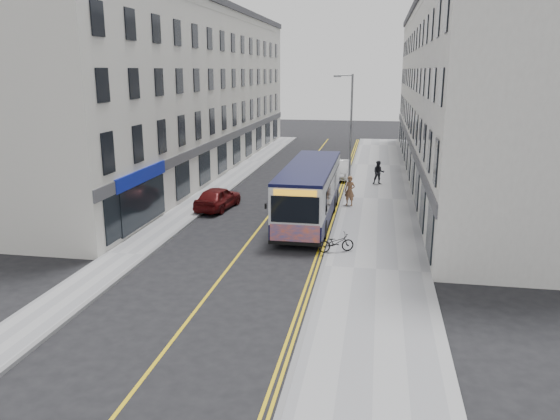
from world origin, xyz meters
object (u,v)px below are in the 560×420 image
at_px(city_bus, 310,191).
at_px(pedestrian_near, 350,191).
at_px(car_maroon, 218,198).
at_px(streetlamp, 350,129).
at_px(bicycle, 336,243).
at_px(car_white, 339,169).
at_px(pedestrian_far, 379,173).

bearing_deg(city_bus, pedestrian_near, 60.64).
bearing_deg(car_maroon, streetlamp, -133.12).
distance_m(pedestrian_near, car_maroon, 8.11).
xyz_separation_m(bicycle, car_white, (-1.20, 18.39, 0.13)).
distance_m(city_bus, car_white, 12.96).
xyz_separation_m(streetlamp, car_maroon, (-7.53, -6.11, -3.68)).
height_order(pedestrian_far, car_white, pedestrian_far).
xyz_separation_m(car_white, car_maroon, (-6.57, -11.19, 0.01)).
relative_size(bicycle, car_maroon, 0.41).
bearing_deg(bicycle, pedestrian_near, -23.35).
bearing_deg(pedestrian_far, pedestrian_near, -109.94).
relative_size(pedestrian_near, car_white, 0.44).
bearing_deg(pedestrian_near, bicycle, -71.45).
xyz_separation_m(streetlamp, city_bus, (-1.69, -7.80, -2.63)).
bearing_deg(bicycle, streetlamp, -21.67).
bearing_deg(pedestrian_far, car_maroon, -143.45).
bearing_deg(city_bus, pedestrian_far, 70.22).
height_order(city_bus, car_maroon, city_bus).
distance_m(streetlamp, car_white, 6.36).
height_order(bicycle, car_white, car_white).
relative_size(city_bus, car_maroon, 2.66).
xyz_separation_m(pedestrian_far, car_white, (-3.03, 2.45, -0.29)).
xyz_separation_m(bicycle, pedestrian_near, (0.11, 9.11, 0.47)).
bearing_deg(pedestrian_far, city_bus, -115.56).
bearing_deg(streetlamp, bicycle, -89.01).
bearing_deg(pedestrian_near, car_white, 117.28).
relative_size(car_white, car_maroon, 1.02).
xyz_separation_m(bicycle, car_maroon, (-7.77, 7.19, 0.14)).
bearing_deg(streetlamp, car_white, 100.79).
distance_m(pedestrian_near, car_white, 9.38).
relative_size(streetlamp, bicycle, 4.73).
bearing_deg(car_maroon, pedestrian_near, -158.46).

